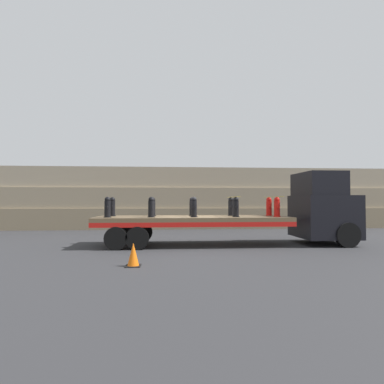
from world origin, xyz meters
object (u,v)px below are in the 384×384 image
(fire_hydrant_black_near_0, at_px, (107,207))
(fire_hydrant_black_far_1, at_px, (153,207))
(fire_hydrant_black_far_0, at_px, (112,207))
(fire_hydrant_red_near_4, at_px, (277,207))
(traffic_cone, at_px, (133,255))
(fire_hydrant_red_far_4, at_px, (269,207))
(fire_hydrant_black_near_3, at_px, (236,207))
(truck_cab, at_px, (324,209))
(fire_hydrant_black_near_1, at_px, (151,207))
(flatbed_trailer, at_px, (180,222))
(fire_hydrant_black_far_3, at_px, (231,207))
(fire_hydrant_black_near_2, at_px, (194,207))
(fire_hydrant_black_far_2, at_px, (192,207))

(fire_hydrant_black_near_0, distance_m, fire_hydrant_black_far_1, 2.13)
(fire_hydrant_black_far_0, distance_m, fire_hydrant_red_near_4, 7.46)
(fire_hydrant_red_near_4, height_order, traffic_cone, fire_hydrant_red_near_4)
(traffic_cone, bearing_deg, fire_hydrant_red_far_4, 39.03)
(fire_hydrant_black_far_0, distance_m, fire_hydrant_black_near_3, 5.64)
(truck_cab, height_order, fire_hydrant_black_near_1, truck_cab)
(flatbed_trailer, distance_m, fire_hydrant_red_far_4, 4.36)
(fire_hydrant_black_near_0, distance_m, fire_hydrant_black_far_3, 5.64)
(flatbed_trailer, bearing_deg, fire_hydrant_red_far_4, 7.13)
(fire_hydrant_black_far_0, bearing_deg, fire_hydrant_black_far_1, 0.00)
(fire_hydrant_black_near_2, xyz_separation_m, fire_hydrant_red_near_4, (3.69, 0.00, 0.00))
(fire_hydrant_black_far_1, height_order, fire_hydrant_black_near_3, same)
(truck_cab, bearing_deg, traffic_cone, -153.15)
(traffic_cone, bearing_deg, fire_hydrant_black_near_0, 112.80)
(truck_cab, relative_size, traffic_cone, 4.61)
(traffic_cone, bearing_deg, fire_hydrant_black_near_3, 42.53)
(traffic_cone, bearing_deg, fire_hydrant_black_far_3, 49.84)
(fire_hydrant_black_far_3, bearing_deg, fire_hydrant_black_far_1, 180.00)
(fire_hydrant_black_far_1, bearing_deg, truck_cab, -3.83)
(fire_hydrant_black_far_2, bearing_deg, flatbed_trailer, -137.49)
(flatbed_trailer, distance_m, fire_hydrant_black_near_3, 2.58)
(fire_hydrant_red_far_4, bearing_deg, traffic_cone, -140.97)
(truck_cab, distance_m, fire_hydrant_black_near_2, 6.18)
(fire_hydrant_black_far_1, height_order, fire_hydrant_red_far_4, same)
(flatbed_trailer, distance_m, traffic_cone, 4.54)
(fire_hydrant_black_far_0, height_order, fire_hydrant_black_near_2, same)
(fire_hydrant_black_near_1, xyz_separation_m, fire_hydrant_red_far_4, (5.54, 1.07, 0.00))
(flatbed_trailer, bearing_deg, fire_hydrant_black_far_0, 170.24)
(fire_hydrant_black_far_3, relative_size, fire_hydrant_red_near_4, 1.00)
(fire_hydrant_red_near_4, bearing_deg, flatbed_trailer, 172.87)
(fire_hydrant_black_far_1, bearing_deg, flatbed_trailer, -22.95)
(truck_cab, height_order, fire_hydrant_black_near_0, truck_cab)
(fire_hydrant_black_far_0, height_order, fire_hydrant_black_far_1, same)
(fire_hydrant_red_far_4, bearing_deg, fire_hydrant_black_near_2, -163.85)
(fire_hydrant_black_near_3, height_order, fire_hydrant_red_near_4, same)
(truck_cab, height_order, fire_hydrant_black_far_3, truck_cab)
(fire_hydrant_red_far_4, bearing_deg, fire_hydrant_black_far_1, 180.00)
(truck_cab, height_order, fire_hydrant_black_near_3, truck_cab)
(flatbed_trailer, height_order, fire_hydrant_red_near_4, fire_hydrant_red_near_4)
(fire_hydrant_black_far_1, relative_size, fire_hydrant_black_far_2, 1.00)
(fire_hydrant_black_far_3, height_order, fire_hydrant_red_far_4, same)
(fire_hydrant_red_near_4, height_order, fire_hydrant_red_far_4, same)
(fire_hydrant_black_far_3, bearing_deg, flatbed_trailer, -167.59)
(fire_hydrant_black_near_0, height_order, fire_hydrant_black_far_2, same)
(fire_hydrant_black_near_3, xyz_separation_m, fire_hydrant_red_near_4, (1.85, 0.00, 0.00))
(fire_hydrant_black_far_0, height_order, fire_hydrant_black_near_1, same)
(fire_hydrant_black_near_2, distance_m, fire_hydrant_black_far_2, 1.07)
(fire_hydrant_black_near_0, height_order, fire_hydrant_black_near_1, same)
(fire_hydrant_black_near_1, relative_size, fire_hydrant_black_far_1, 1.00)
(fire_hydrant_black_near_0, relative_size, fire_hydrant_black_far_3, 1.00)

